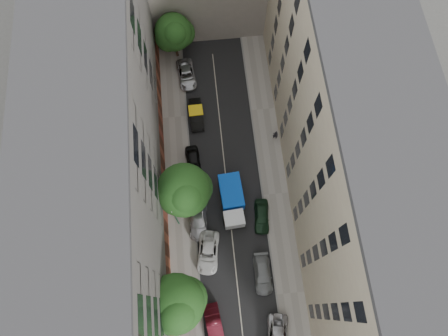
{
  "coord_description": "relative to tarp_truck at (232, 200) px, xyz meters",
  "views": [
    {
      "loc": [
        -1.68,
        -12.04,
        44.4
      ],
      "look_at": [
        -0.31,
        1.64,
        6.0
      ],
      "focal_mm": 32.0,
      "sensor_mm": 36.0,
      "label": 1
    }
  ],
  "objects": [
    {
      "name": "tarp_truck",
      "position": [
        0.0,
        0.0,
        0.0
      ],
      "size": [
        2.66,
        6.01,
        2.71
      ],
      "rotation": [
        0.0,
        0.0,
        0.07
      ],
      "color": "black",
      "rests_on": "ground"
    },
    {
      "name": "tree_mid",
      "position": [
        -4.86,
        0.36,
        3.92
      ],
      "size": [
        5.81,
        5.62,
        8.23
      ],
      "color": "#382619",
      "rests_on": "sidewalk_left"
    },
    {
      "name": "sidewalk_left",
      "position": [
        -5.85,
        0.64,
        -1.42
      ],
      "size": [
        3.0,
        44.0,
        0.15
      ],
      "primitive_type": "cube",
      "color": "gray",
      "rests_on": "ground"
    },
    {
      "name": "pedestrian",
      "position": [
        6.05,
        7.62,
        -0.49
      ],
      "size": [
        0.72,
        0.58,
        1.71
      ],
      "primitive_type": "imported",
      "rotation": [
        0.0,
        0.0,
        2.83
      ],
      "color": "black",
      "rests_on": "sidewalk_right"
    },
    {
      "name": "road_surface",
      "position": [
        -0.35,
        0.64,
        -1.49
      ],
      "size": [
        8.0,
        44.0,
        0.02
      ],
      "primitive_type": "cube",
      "color": "black",
      "rests_on": "ground"
    },
    {
      "name": "tree_far",
      "position": [
        -4.86,
        20.53,
        3.11
      ],
      "size": [
        4.9,
        4.55,
        6.88
      ],
      "color": "#382619",
      "rests_on": "sidewalk_left"
    },
    {
      "name": "ground",
      "position": [
        -0.35,
        0.64,
        -1.5
      ],
      "size": [
        120.0,
        120.0,
        0.0
      ],
      "primitive_type": "plane",
      "color": "#4C4C49",
      "rests_on": "ground"
    },
    {
      "name": "car_left_6",
      "position": [
        -3.95,
        17.24,
        -0.85
      ],
      "size": [
        2.6,
        4.84,
        1.29
      ],
      "primitive_type": "imported",
      "rotation": [
        0.0,
        0.0,
        0.1
      ],
      "color": "#AEAEB3",
      "rests_on": "ground"
    },
    {
      "name": "sidewalk_right",
      "position": [
        5.15,
        0.64,
        -1.42
      ],
      "size": [
        3.0,
        44.0,
        0.15
      ],
      "primitive_type": "cube",
      "color": "gray",
      "rests_on": "ground"
    },
    {
      "name": "building_left",
      "position": [
        -11.35,
        0.64,
        8.5
      ],
      "size": [
        8.0,
        44.0,
        20.0
      ],
      "primitive_type": "cube",
      "color": "#53504D",
      "rests_on": "ground"
    },
    {
      "name": "building_right",
      "position": [
        10.65,
        0.64,
        8.5
      ],
      "size": [
        8.0,
        44.0,
        20.0
      ],
      "primitive_type": "cube",
      "color": "#BFB495",
      "rests_on": "ground"
    },
    {
      "name": "car_left_3",
      "position": [
        -3.9,
        -1.56,
        -0.79
      ],
      "size": [
        2.32,
        4.98,
        1.41
      ],
      "primitive_type": "imported",
      "rotation": [
        0.0,
        0.0,
        -0.07
      ],
      "color": "#B3B2B7",
      "rests_on": "ground"
    },
    {
      "name": "lamp_post",
      "position": [
        -6.15,
        -1.73,
        2.54
      ],
      "size": [
        0.36,
        0.36,
        6.29
      ],
      "color": "#175232",
      "rests_on": "sidewalk_left"
    },
    {
      "name": "tree_near",
      "position": [
        -6.28,
        -10.47,
        4.57
      ],
      "size": [
        5.69,
        5.48,
        8.96
      ],
      "color": "#382619",
      "rests_on": "sidewalk_left"
    },
    {
      "name": "car_left_5",
      "position": [
        -3.15,
        11.4,
        -0.78
      ],
      "size": [
        1.64,
        4.41,
        1.44
      ],
      "primitive_type": "imported",
      "rotation": [
        0.0,
        0.0,
        0.03
      ],
      "color": "black",
      "rests_on": "ground"
    },
    {
      "name": "car_right_1",
      "position": [
        2.45,
        -8.16,
        -0.85
      ],
      "size": [
        1.86,
        4.45,
        1.28
      ],
      "primitive_type": "imported",
      "rotation": [
        0.0,
        0.0,
        -0.01
      ],
      "color": "gray",
      "rests_on": "ground"
    },
    {
      "name": "car_left_2",
      "position": [
        -3.15,
        -5.34,
        -0.83
      ],
      "size": [
        2.95,
        5.06,
        1.33
      ],
      "primitive_type": "imported",
      "rotation": [
        0.0,
        0.0,
        -0.16
      ],
      "color": "silver",
      "rests_on": "ground"
    },
    {
      "name": "car_left_1",
      "position": [
        -3.15,
        -12.76,
        -0.76
      ],
      "size": [
        2.09,
        4.61,
        1.47
      ],
      "primitive_type": "imported",
      "rotation": [
        0.0,
        0.0,
        0.12
      ],
      "color": "#4E0F19",
      "rests_on": "ground"
    },
    {
      "name": "car_left_4",
      "position": [
        -3.95,
        5.22,
        -0.79
      ],
      "size": [
        1.97,
        4.23,
        1.4
      ],
      "primitive_type": "imported",
      "rotation": [
        0.0,
        0.0,
        0.08
      ],
      "color": "black",
      "rests_on": "ground"
    },
    {
      "name": "car_right_2",
      "position": [
        3.15,
        -1.96,
        -0.81
      ],
      "size": [
        2.04,
        4.17,
        1.37
      ],
      "primitive_type": "imported",
      "rotation": [
        0.0,
        0.0,
        -0.11
      ],
      "color": "black",
      "rests_on": "ground"
    }
  ]
}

